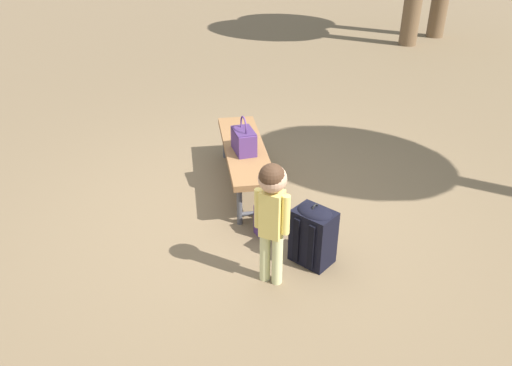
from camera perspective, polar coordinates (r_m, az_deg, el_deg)
The scene contains 6 objects.
ground_plane at distance 4.76m, azimuth -0.69°, elevation -3.25°, with size 40.00×40.00×0.00m, color brown.
park_bench at distance 5.01m, azimuth -1.32°, elevation 3.64°, with size 1.65×0.78×0.45m.
handbag at distance 4.82m, azimuth -1.42°, elevation 4.99°, with size 0.36×0.29×0.37m.
child_standing at distance 3.55m, azimuth 1.84°, elevation -2.67°, with size 0.21×0.27×1.02m.
backpack_large at distance 4.01m, azimuth 6.62°, elevation -5.73°, with size 0.38×0.40×0.54m.
backpack_small at distance 4.36m, azimuth 1.29°, elevation -4.05°, with size 0.23×0.24×0.33m.
Camera 1 is at (3.99, 0.46, 2.56)m, focal length 34.78 mm.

